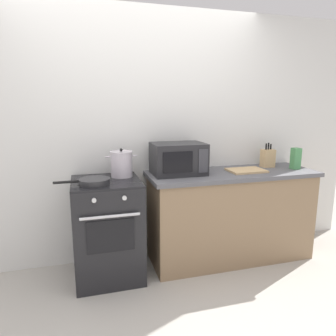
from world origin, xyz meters
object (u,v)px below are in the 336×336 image
(stock_pot, at_px, (122,164))
(cutting_board, at_px, (246,170))
(frying_pan, at_px, (94,181))
(knife_block, at_px, (268,158))
(stove, at_px, (108,229))
(pasta_box, at_px, (296,159))
(microwave, at_px, (178,159))

(stock_pot, relative_size, cutting_board, 0.81)
(frying_pan, height_order, knife_block, knife_block)
(stock_pot, bearing_deg, knife_block, 0.91)
(stove, distance_m, stock_pot, 0.61)
(frying_pan, distance_m, pasta_box, 2.06)
(frying_pan, bearing_deg, pasta_box, 2.41)
(microwave, relative_size, cutting_board, 1.39)
(stove, xyz_separation_m, pasta_box, (1.95, -0.03, 0.57))
(stove, height_order, frying_pan, frying_pan)
(microwave, height_order, knife_block, microwave)
(stock_pot, xyz_separation_m, pasta_box, (1.79, -0.15, -0.01))
(stove, xyz_separation_m, frying_pan, (-0.11, -0.12, 0.48))
(frying_pan, height_order, cutting_board, frying_pan)
(cutting_board, height_order, pasta_box, pasta_box)
(knife_block, bearing_deg, pasta_box, -37.87)
(cutting_board, distance_m, pasta_box, 0.56)
(pasta_box, bearing_deg, frying_pan, -177.59)
(frying_pan, relative_size, pasta_box, 2.09)
(knife_block, relative_size, pasta_box, 1.19)
(frying_pan, distance_m, microwave, 0.84)
(stove, xyz_separation_m, knife_block, (1.73, 0.14, 0.56))
(stove, relative_size, pasta_box, 4.18)
(stove, bearing_deg, frying_pan, -133.37)
(stove, relative_size, cutting_board, 2.56)
(cutting_board, bearing_deg, stock_pot, 174.68)
(knife_block, xyz_separation_m, pasta_box, (0.22, -0.17, 0.01))
(cutting_board, bearing_deg, microwave, 173.60)
(frying_pan, bearing_deg, stove, 46.63)
(knife_block, distance_m, pasta_box, 0.28)
(frying_pan, bearing_deg, microwave, 13.54)
(frying_pan, xyz_separation_m, pasta_box, (2.05, 0.09, 0.08))
(cutting_board, bearing_deg, frying_pan, -175.57)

